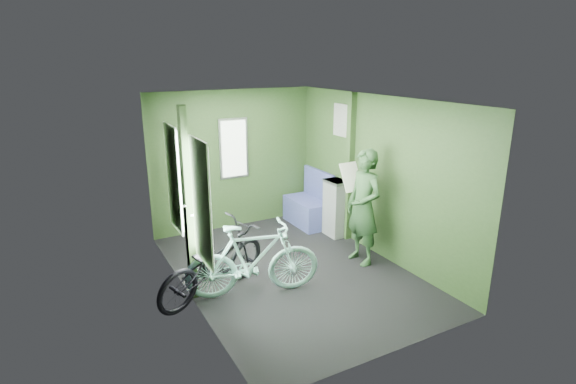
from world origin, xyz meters
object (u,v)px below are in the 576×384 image
object	(u,v)px
waste_box	(336,208)
bench_seat	(309,208)
passenger	(363,207)
bicycle_mint	(254,296)
bicycle_black	(216,295)

from	to	relation	value
waste_box	bench_seat	bearing A→B (deg)	99.98
passenger	waste_box	world-z (taller)	passenger
passenger	bicycle_mint	bearing A→B (deg)	-86.65
passenger	waste_box	bearing A→B (deg)	164.44
bicycle_black	waste_box	world-z (taller)	waste_box
bicycle_black	bench_seat	xyz separation A→B (m)	(2.27, 1.56, 0.28)
bicycle_black	bicycle_mint	world-z (taller)	bicycle_mint
passenger	waste_box	distance (m)	1.08
waste_box	bench_seat	world-z (taller)	bench_seat
bicycle_black	waste_box	distance (m)	2.59
passenger	waste_box	xyz separation A→B (m)	(0.23, 0.99, -0.35)
bicycle_black	passenger	size ratio (longest dim) A/B	1.03
bicycle_mint	passenger	bearing A→B (deg)	-69.29
waste_box	passenger	bearing A→B (deg)	-103.32
passenger	bench_seat	xyz separation A→B (m)	(0.12, 1.64, -0.53)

